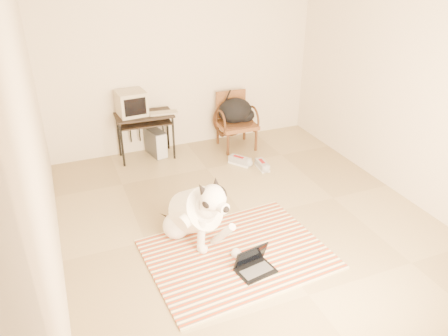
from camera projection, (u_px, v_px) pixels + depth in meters
floor at (247, 218)px, 4.97m from camera, size 4.50×4.50×0.00m
wall_back at (183, 57)px, 6.20m from camera, size 4.50×0.00×4.50m
wall_front at (416, 227)px, 2.50m from camera, size 4.50×0.00×4.50m
wall_left at (35, 135)px, 3.68m from camera, size 0.00×4.50×4.50m
wall_right at (407, 84)px, 5.02m from camera, size 0.00×4.50×4.50m
rug at (237, 254)px, 4.39m from camera, size 1.83×1.46×0.02m
dog at (196, 213)px, 4.47m from camera, size 0.65×1.05×0.84m
laptop at (254, 264)px, 4.14m from camera, size 0.39×0.31×0.25m
computer_desk at (145, 121)px, 6.12m from camera, size 0.81×0.47×0.66m
crt_monitor at (132, 103)px, 5.99m from camera, size 0.41×0.39×0.34m
desk_keyboard at (164, 113)px, 6.10m from camera, size 0.40×0.18×0.03m
pc_tower at (156, 142)px, 6.37m from camera, size 0.26×0.44×0.39m
rattan_chair at (235, 121)px, 6.55m from camera, size 0.55×0.54×0.82m
backpack at (237, 112)px, 6.50m from camera, size 0.55×0.42×0.38m
sneaker_left at (240, 161)px, 6.16m from camera, size 0.29×0.33×0.11m
sneaker_right at (262, 165)px, 6.05m from camera, size 0.14×0.30×0.10m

